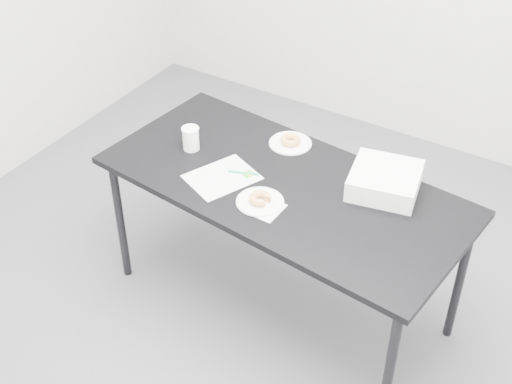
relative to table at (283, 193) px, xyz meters
The scene contains 13 objects.
floor 0.73m from the table, 110.40° to the right, with size 4.00×4.00×0.00m, color #4A4A4F.
table is the anchor object (origin of this frame).
scorecard 0.29m from the table, 157.33° to the right, with size 0.24×0.30×0.00m, color white.
logo_patch 0.19m from the table, behind, with size 0.05×0.05×0.00m, color green.
pen 0.21m from the table, 169.44° to the right, with size 0.01×0.01×0.14m, color #0D9266.
napkin 0.21m from the table, 84.25° to the right, with size 0.15×0.15×0.00m, color white.
plate_near 0.19m from the table, 95.61° to the right, with size 0.21×0.21×0.01m, color white.
donut_near 0.20m from the table, 95.61° to the right, with size 0.10×0.10×0.03m, color gold.
plate_far 0.33m from the table, 114.09° to the left, with size 0.21×0.21×0.01m, color white.
donut_far 0.33m from the table, 114.09° to the left, with size 0.10×0.10×0.03m, color gold.
coffee_cup 0.53m from the table, behind, with size 0.08×0.08×0.12m, color white.
cup_lid 0.48m from the table, 23.62° to the left, with size 0.10×0.10×0.01m, color white.
bakery_box 0.46m from the table, 25.67° to the left, with size 0.30×0.30×0.10m, color white.
Camera 1 is at (1.30, -2.09, 2.70)m, focal length 50.00 mm.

